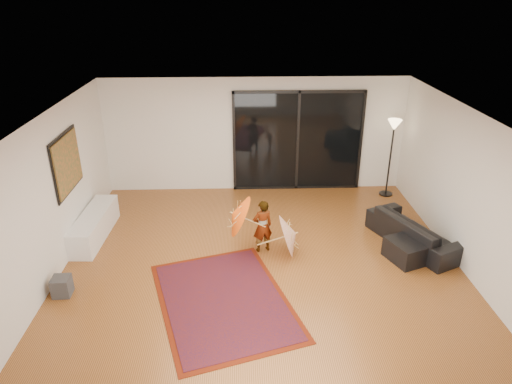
{
  "coord_description": "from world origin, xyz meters",
  "views": [
    {
      "loc": [
        -0.36,
        -6.76,
        4.56
      ],
      "look_at": [
        -0.08,
        0.84,
        1.1
      ],
      "focal_mm": 32.0,
      "sensor_mm": 36.0,
      "label": 1
    }
  ],
  "objects_px": {
    "sofa": "(415,231)",
    "child": "(263,226)",
    "media_console": "(94,225)",
    "ottoman": "(408,250)"
  },
  "relations": [
    {
      "from": "sofa",
      "to": "child",
      "type": "xyz_separation_m",
      "value": [
        -2.92,
        -0.12,
        0.23
      ]
    },
    {
      "from": "media_console",
      "to": "sofa",
      "type": "bearing_deg",
      "value": -2.3
    },
    {
      "from": "sofa",
      "to": "ottoman",
      "type": "distance_m",
      "value": 0.61
    },
    {
      "from": "ottoman",
      "to": "child",
      "type": "relative_size",
      "value": 0.65
    },
    {
      "from": "sofa",
      "to": "child",
      "type": "relative_size",
      "value": 1.92
    },
    {
      "from": "media_console",
      "to": "ottoman",
      "type": "xyz_separation_m",
      "value": [
        5.91,
        -1.04,
        -0.06
      ]
    },
    {
      "from": "media_console",
      "to": "child",
      "type": "xyz_separation_m",
      "value": [
        3.28,
        -0.63,
        0.26
      ]
    },
    {
      "from": "ottoman",
      "to": "child",
      "type": "distance_m",
      "value": 2.68
    },
    {
      "from": "media_console",
      "to": "sofa",
      "type": "height_order",
      "value": "sofa"
    },
    {
      "from": "child",
      "to": "sofa",
      "type": "bearing_deg",
      "value": 164.32
    }
  ]
}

